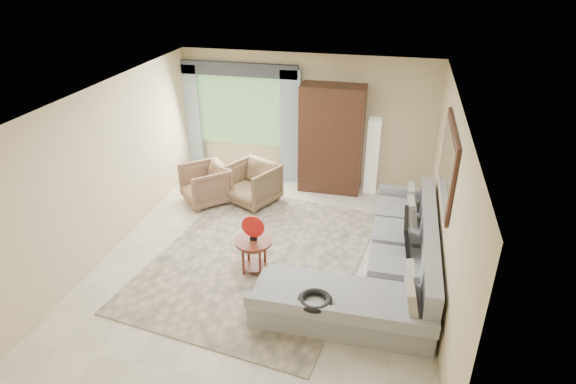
% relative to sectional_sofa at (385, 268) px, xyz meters
% --- Properties ---
extents(ground, '(6.00, 6.00, 0.00)m').
position_rel_sectional_sofa_xyz_m(ground, '(-1.78, 0.18, -0.28)').
color(ground, silver).
rests_on(ground, ground).
extents(area_rug, '(3.53, 4.38, 0.02)m').
position_rel_sectional_sofa_xyz_m(area_rug, '(-1.92, 0.23, -0.27)').
color(area_rug, '#C1AF98').
rests_on(area_rug, ground).
extents(sectional_sofa, '(2.30, 3.46, 0.90)m').
position_rel_sectional_sofa_xyz_m(sectional_sofa, '(0.00, 0.00, 0.00)').
color(sectional_sofa, '#9DA1A5').
rests_on(sectional_sofa, ground).
extents(tv_screen, '(0.14, 0.74, 0.48)m').
position_rel_sectional_sofa_xyz_m(tv_screen, '(0.27, 0.32, 0.44)').
color(tv_screen, black).
rests_on(tv_screen, sectional_sofa).
extents(garden_hose, '(0.43, 0.43, 0.09)m').
position_rel_sectional_sofa_xyz_m(garden_hose, '(-0.78, -1.24, 0.26)').
color(garden_hose, black).
rests_on(garden_hose, sectional_sofa).
extents(coffee_table, '(0.55, 0.55, 0.55)m').
position_rel_sectional_sofa_xyz_m(coffee_table, '(-1.89, -0.14, 0.01)').
color(coffee_table, '#552116').
rests_on(coffee_table, ground).
extents(red_disc, '(0.34, 0.04, 0.34)m').
position_rel_sectional_sofa_xyz_m(red_disc, '(-1.89, -0.14, 0.50)').
color(red_disc, red).
rests_on(red_disc, coffee_table).
extents(armchair_left, '(1.13, 1.13, 0.74)m').
position_rel_sectional_sofa_xyz_m(armchair_left, '(-3.42, 1.78, 0.09)').
color(armchair_left, '#8C684C').
rests_on(armchair_left, ground).
extents(armchair_right, '(1.12, 1.13, 0.77)m').
position_rel_sectional_sofa_xyz_m(armchair_right, '(-2.56, 1.97, 0.10)').
color(armchair_right, brown).
rests_on(armchair_right, ground).
extents(potted_plant, '(0.43, 0.38, 0.48)m').
position_rel_sectional_sofa_xyz_m(potted_plant, '(-3.91, 2.73, -0.04)').
color(potted_plant, '#999999').
rests_on(potted_plant, ground).
extents(armoire, '(1.20, 0.55, 2.10)m').
position_rel_sectional_sofa_xyz_m(armoire, '(-1.23, 2.90, 0.77)').
color(armoire, black).
rests_on(armoire, ground).
extents(floor_lamp, '(0.24, 0.24, 1.50)m').
position_rel_sectional_sofa_xyz_m(floor_lamp, '(-0.43, 2.96, 0.47)').
color(floor_lamp, silver).
rests_on(floor_lamp, ground).
extents(window, '(1.80, 0.04, 1.40)m').
position_rel_sectional_sofa_xyz_m(window, '(-3.13, 3.15, 1.12)').
color(window, '#669E59').
rests_on(window, wall_back).
extents(curtain_left, '(0.40, 0.08, 2.30)m').
position_rel_sectional_sofa_xyz_m(curtain_left, '(-4.18, 3.06, 0.87)').
color(curtain_left, '#9EB7CC').
rests_on(curtain_left, ground).
extents(curtain_right, '(0.40, 0.08, 2.30)m').
position_rel_sectional_sofa_xyz_m(curtain_right, '(-2.08, 3.06, 0.87)').
color(curtain_right, '#9EB7CC').
rests_on(curtain_right, ground).
extents(valance, '(2.40, 0.12, 0.26)m').
position_rel_sectional_sofa_xyz_m(valance, '(-3.13, 3.08, 1.97)').
color(valance, '#1E232D').
rests_on(valance, wall_back).
extents(wall_mirror, '(0.05, 1.70, 1.05)m').
position_rel_sectional_sofa_xyz_m(wall_mirror, '(0.68, 0.53, 1.47)').
color(wall_mirror, black).
rests_on(wall_mirror, wall_right).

